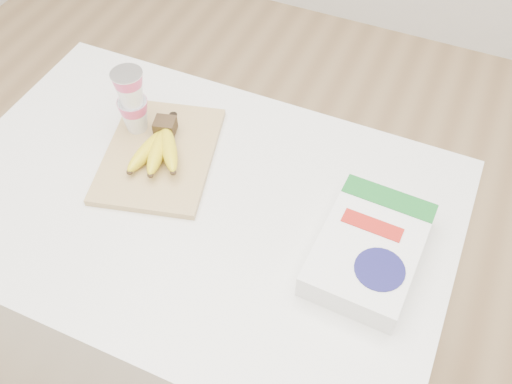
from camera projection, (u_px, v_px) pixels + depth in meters
table at (207, 295)px, 1.56m from camera, size 1.11×0.74×0.83m
cutting_board at (160, 155)px, 1.31m from camera, size 0.32×0.38×0.02m
bananas at (159, 147)px, 1.28m from camera, size 0.13×0.18×0.06m
yogurt_stack at (132, 100)px, 1.28m from camera, size 0.07×0.07×0.17m
cereal_box at (369, 249)px, 1.12m from camera, size 0.20×0.29×0.06m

